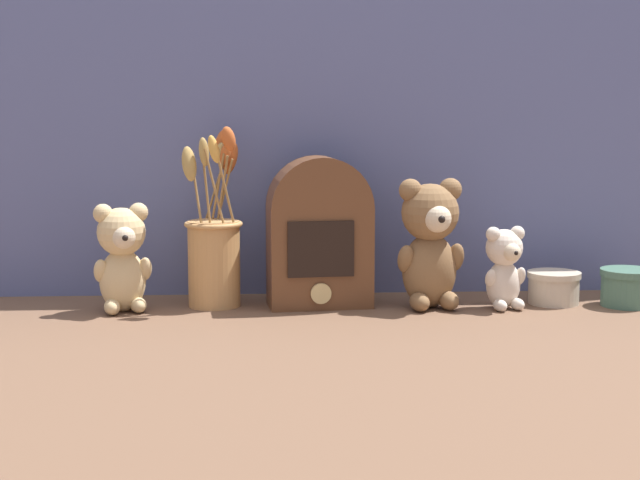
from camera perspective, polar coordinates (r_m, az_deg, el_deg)
name	(u,v)px	position (r m, az deg, el deg)	size (l,w,h in m)	color
ground_plane	(321,310)	(1.75, 0.04, -4.12)	(4.00, 4.00, 0.00)	brown
backdrop_wall	(315,109)	(1.88, -0.26, 7.61)	(1.59, 0.02, 0.71)	slate
teddy_bear_large	(430,241)	(1.77, 6.44, -0.05)	(0.13, 0.12, 0.23)	olive
teddy_bear_medium	(122,256)	(1.76, -11.44, -0.89)	(0.11, 0.10, 0.19)	#DBBC84
teddy_bear_small	(505,266)	(1.78, 10.71, -1.50)	(0.08, 0.08, 0.15)	beige
flower_vase	(214,249)	(1.78, -6.18, -0.51)	(0.12, 0.14, 0.33)	tan
vintage_radio	(319,232)	(1.77, -0.08, 0.45)	(0.19, 0.12, 0.27)	brown
decorative_tin_tall	(628,287)	(1.87, 17.47, -2.64)	(0.10, 0.10, 0.07)	#47705B
decorative_tin_short	(554,287)	(1.86, 13.44, -2.70)	(0.10, 0.10, 0.06)	beige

